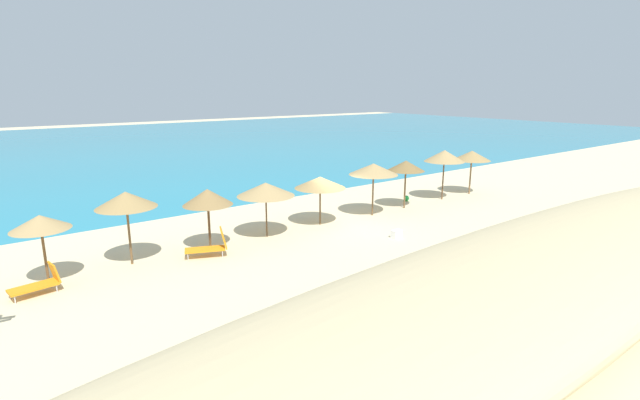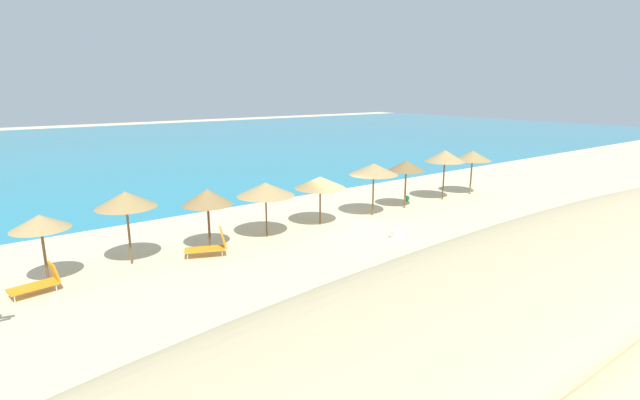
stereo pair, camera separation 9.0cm
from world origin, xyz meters
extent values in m
plane|color=beige|center=(0.00, 0.00, 0.00)|extent=(160.00, 160.00, 0.00)
cube|color=teal|center=(0.00, 40.26, 0.00)|extent=(160.00, 67.21, 0.01)
ellipsoid|color=#C9B586|center=(0.37, -10.37, 1.02)|extent=(42.03, 7.93, 2.05)
cylinder|color=brown|center=(-12.69, 0.67, 1.07)|extent=(0.09, 0.09, 2.15)
cone|color=tan|center=(-12.69, 0.67, 2.25)|extent=(1.91, 1.91, 0.50)
cylinder|color=brown|center=(-9.81, 0.93, 1.21)|extent=(0.09, 0.09, 2.41)
cone|color=#9E7F4C|center=(-9.81, 0.93, 2.57)|extent=(2.25, 2.25, 0.61)
cylinder|color=brown|center=(-6.67, 0.66, 1.05)|extent=(0.10, 0.10, 2.09)
cone|color=olive|center=(-6.67, 0.66, 2.28)|extent=(2.06, 2.06, 0.67)
cylinder|color=brown|center=(-3.87, 0.72, 1.04)|extent=(0.07, 0.07, 2.08)
cone|color=tan|center=(-3.87, 0.72, 2.23)|extent=(2.60, 2.60, 0.60)
cylinder|color=brown|center=(-0.72, 0.82, 1.01)|extent=(0.08, 0.08, 2.01)
cone|color=#9E7F4C|center=(-0.72, 0.82, 2.15)|extent=(2.52, 2.52, 0.57)
cylinder|color=brown|center=(2.57, 0.51, 1.18)|extent=(0.08, 0.08, 2.36)
cone|color=tan|center=(2.57, 0.51, 2.51)|extent=(2.58, 2.58, 0.59)
cylinder|color=brown|center=(5.12, 0.57, 1.14)|extent=(0.09, 0.09, 2.29)
cone|color=olive|center=(5.12, 0.57, 2.43)|extent=(2.09, 2.09, 0.58)
cylinder|color=brown|center=(8.51, 0.61, 1.24)|extent=(0.08, 0.08, 2.49)
cone|color=tan|center=(8.51, 0.61, 2.68)|extent=(2.40, 2.40, 0.69)
cylinder|color=brown|center=(11.17, 0.54, 1.16)|extent=(0.10, 0.10, 2.33)
cone|color=#9E7F4C|center=(11.17, 0.54, 2.48)|extent=(2.33, 2.33, 0.61)
cube|color=orange|center=(-7.23, -0.08, 0.33)|extent=(1.69, 1.16, 0.07)
cube|color=orange|center=(-6.54, -0.37, 0.75)|extent=(0.46, 0.65, 0.84)
cylinder|color=silver|center=(-7.75, 0.42, 0.15)|extent=(0.04, 0.04, 0.29)
cylinder|color=silver|center=(-7.94, -0.06, 0.15)|extent=(0.04, 0.04, 0.29)
cylinder|color=silver|center=(-6.51, -0.10, 0.15)|extent=(0.04, 0.04, 0.29)
cylinder|color=silver|center=(-6.71, -0.57, 0.15)|extent=(0.04, 0.04, 0.29)
cube|color=orange|center=(-13.20, -0.04, 0.29)|extent=(1.51, 0.85, 0.07)
cube|color=orange|center=(-12.54, 0.06, 0.62)|extent=(0.29, 0.66, 0.66)
cylinder|color=silver|center=(-13.84, 0.14, 0.13)|extent=(0.04, 0.04, 0.26)
cylinder|color=silver|center=(-13.76, -0.40, 0.13)|extent=(0.04, 0.04, 0.26)
cylinder|color=silver|center=(-12.65, 0.32, 0.13)|extent=(0.04, 0.04, 0.26)
cylinder|color=silver|center=(-12.56, -0.21, 0.13)|extent=(0.04, 0.04, 0.26)
sphere|color=green|center=(6.45, 1.63, 0.17)|extent=(0.34, 0.34, 0.34)
cube|color=white|center=(0.77, -2.99, 0.18)|extent=(0.49, 0.32, 0.36)
camera|label=1|loc=(-14.33, -17.07, 6.65)|focal=26.26mm
camera|label=2|loc=(-14.25, -17.12, 6.65)|focal=26.26mm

